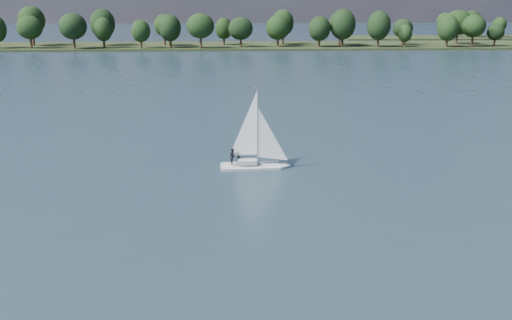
% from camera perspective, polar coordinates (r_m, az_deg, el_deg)
% --- Properties ---
extents(ground, '(700.00, 700.00, 0.00)m').
position_cam_1_polar(ground, '(121.50, -0.55, 7.14)').
color(ground, '#233342').
rests_on(ground, ground).
extents(far_shore, '(660.00, 40.00, 1.50)m').
position_cam_1_polar(far_shore, '(232.81, -1.58, 11.26)').
color(far_shore, black).
rests_on(far_shore, ground).
extents(sailboat, '(7.17, 2.32, 9.33)m').
position_cam_1_polar(sailboat, '(62.99, -0.51, 1.44)').
color(sailboat, silver).
rests_on(sailboat, ground).
extents(treeline, '(563.05, 74.17, 18.81)m').
position_cam_1_polar(treeline, '(228.41, -1.53, 13.22)').
color(treeline, black).
rests_on(treeline, ground).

